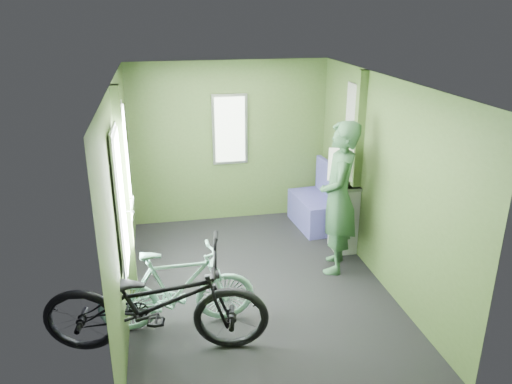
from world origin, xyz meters
TOP-DOWN VIEW (x-y plane):
  - room at (-0.04, 0.04)m, footprint 4.00×4.02m
  - bicycle_black at (-1.12, -0.95)m, footprint 2.13×1.16m
  - bicycle_mint at (-0.91, -0.64)m, footprint 1.51×0.58m
  - passenger at (1.00, 0.23)m, footprint 0.64×0.79m
  - waste_box at (1.26, 0.68)m, footprint 0.26×0.37m
  - bench_seat at (1.15, 1.45)m, footprint 0.56×0.92m

SIDE VIEW (x-z plane):
  - bicycle_black at x=-1.12m, z-range -0.57..0.57m
  - bicycle_mint at x=-0.91m, z-range -0.48..0.48m
  - bench_seat at x=1.15m, z-range -0.19..0.74m
  - waste_box at x=1.26m, z-range 0.00..0.90m
  - passenger at x=1.00m, z-range 0.00..1.81m
  - room at x=-0.04m, z-range 0.28..2.59m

